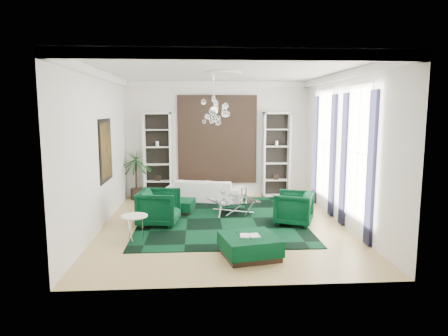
{
  "coord_description": "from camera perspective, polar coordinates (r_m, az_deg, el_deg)",
  "views": [
    {
      "loc": [
        -0.63,
        -9.66,
        2.86
      ],
      "look_at": [
        0.03,
        0.5,
        1.38
      ],
      "focal_mm": 32.0,
      "sensor_mm": 36.0,
      "label": 1
    }
  ],
  "objects": [
    {
      "name": "ceiling_medallion",
      "position": [
        10.03,
        -0.1,
        13.46
      ],
      "size": [
        0.9,
        0.9,
        0.05
      ],
      "primitive_type": "cylinder",
      "color": "white",
      "rests_on": "ceiling"
    },
    {
      "name": "wall_front",
      "position": [
        6.26,
        2.1,
        -0.56
      ],
      "size": [
        6.0,
        0.02,
        3.8
      ],
      "primitive_type": "cube",
      "color": "silver",
      "rests_on": "ground"
    },
    {
      "name": "shelving_right",
      "position": [
        13.31,
        7.49,
        1.88
      ],
      "size": [
        0.9,
        0.38,
        2.8
      ],
      "primitive_type": null,
      "color": "white",
      "rests_on": "floor"
    },
    {
      "name": "shelving_left",
      "position": [
        13.12,
        -9.47,
        1.75
      ],
      "size": [
        0.9,
        0.38,
        2.8
      ],
      "primitive_type": null,
      "color": "white",
      "rests_on": "floor"
    },
    {
      "name": "wall_back",
      "position": [
        13.22,
        -0.98,
        4.08
      ],
      "size": [
        6.0,
        0.02,
        3.8
      ],
      "primitive_type": "cube",
      "color": "silver",
      "rests_on": "ground"
    },
    {
      "name": "wall_left",
      "position": [
        10.0,
        -17.48,
        2.36
      ],
      "size": [
        0.02,
        7.0,
        3.8
      ],
      "primitive_type": "cube",
      "color": "silver",
      "rests_on": "ground"
    },
    {
      "name": "armchair_right",
      "position": [
        10.25,
        9.91,
        -5.67
      ],
      "size": [
        1.18,
        1.17,
        0.83
      ],
      "primitive_type": "imported",
      "rotation": [
        0.0,
        0.0,
        -1.96
      ],
      "color": "black",
      "rests_on": "floor"
    },
    {
      "name": "window_near",
      "position": [
        9.53,
        18.64,
        2.04
      ],
      "size": [
        0.03,
        1.1,
        2.9
      ],
      "primitive_type": "cube",
      "color": "white",
      "rests_on": "wall_right"
    },
    {
      "name": "coffee_table",
      "position": [
        11.17,
        1.35,
        -5.53
      ],
      "size": [
        1.5,
        1.5,
        0.4
      ],
      "primitive_type": null,
      "rotation": [
        0.0,
        0.0,
        0.36
      ],
      "color": "white",
      "rests_on": "floor"
    },
    {
      "name": "ottoman_side",
      "position": [
        11.38,
        -6.42,
        -5.44
      ],
      "size": [
        0.93,
        0.93,
        0.35
      ],
      "primitive_type": "cube",
      "rotation": [
        0.0,
        0.0,
        -0.19
      ],
      "color": "black",
      "rests_on": "floor"
    },
    {
      "name": "crown_molding",
      "position": [
        9.72,
        0.01,
        13.21
      ],
      "size": [
        6.0,
        7.0,
        0.18
      ],
      "primitive_type": null,
      "color": "white",
      "rests_on": "ceiling"
    },
    {
      "name": "wall_right",
      "position": [
        10.37,
        16.87,
        2.58
      ],
      "size": [
        0.02,
        7.0,
        3.8
      ],
      "primitive_type": "cube",
      "color": "silver",
      "rests_on": "ground"
    },
    {
      "name": "chandelier",
      "position": [
        10.2,
        -1.44,
        8.19
      ],
      "size": [
        0.93,
        0.93,
        0.77
      ],
      "primitive_type": null,
      "rotation": [
        0.0,
        0.0,
        -0.09
      ],
      "color": "white",
      "rests_on": "ceiling"
    },
    {
      "name": "curtain_far_a",
      "position": [
        11.05,
        15.24,
        1.67
      ],
      "size": [
        0.07,
        0.3,
        3.25
      ],
      "primitive_type": "cube",
      "color": "black",
      "rests_on": "floor"
    },
    {
      "name": "curtain_near_b",
      "position": [
        10.27,
        16.75,
        1.13
      ],
      "size": [
        0.07,
        0.3,
        3.25
      ],
      "primitive_type": "cube",
      "color": "black",
      "rests_on": "floor"
    },
    {
      "name": "curtain_far_b",
      "position": [
        12.53,
        12.94,
        2.49
      ],
      "size": [
        0.07,
        0.3,
        3.25
      ],
      "primitive_type": "cube",
      "color": "black",
      "rests_on": "floor"
    },
    {
      "name": "side_table",
      "position": [
        9.1,
        -12.65,
        -8.42
      ],
      "size": [
        0.65,
        0.65,
        0.56
      ],
      "primitive_type": "cylinder",
      "rotation": [
        0.0,
        0.0,
        0.13
      ],
      "color": "white",
      "rests_on": "floor"
    },
    {
      "name": "floor",
      "position": [
        10.1,
        0.01,
        -8.26
      ],
      "size": [
        6.0,
        7.0,
        0.02
      ],
      "primitive_type": "cube",
      "color": "tan",
      "rests_on": "ground"
    },
    {
      "name": "window_far",
      "position": [
        11.77,
        14.23,
        3.32
      ],
      "size": [
        0.03,
        1.1,
        2.9
      ],
      "primitive_type": "cube",
      "color": "white",
      "rests_on": "wall_right"
    },
    {
      "name": "ceiling",
      "position": [
        9.73,
        0.01,
        13.85
      ],
      "size": [
        6.0,
        7.0,
        0.02
      ],
      "primitive_type": "cube",
      "color": "white",
      "rests_on": "ground"
    },
    {
      "name": "table_plant",
      "position": [
        10.9,
        3.0,
        -4.23
      ],
      "size": [
        0.12,
        0.1,
        0.21
      ],
      "primitive_type": "imported",
      "rotation": [
        0.0,
        0.0,
        0.05
      ],
      "color": "#16491D",
      "rests_on": "coffee_table"
    },
    {
      "name": "ottoman_front",
      "position": [
        8.01,
        3.67,
        -11.09
      ],
      "size": [
        1.25,
        1.25,
        0.42
      ],
      "primitive_type": "cube",
      "rotation": [
        0.0,
        0.0,
        0.21
      ],
      "color": "black",
      "rests_on": "floor"
    },
    {
      "name": "rug",
      "position": [
        10.69,
        -0.56,
        -7.21
      ],
      "size": [
        4.2,
        5.0,
        0.02
      ],
      "primitive_type": "cube",
      "color": "black",
      "rests_on": "floor"
    },
    {
      "name": "sofa",
      "position": [
        12.73,
        -2.69,
        -3.17
      ],
      "size": [
        2.5,
        1.47,
        0.68
      ],
      "primitive_type": "imported",
      "rotation": [
        0.0,
        0.0,
        2.89
      ],
      "color": "white",
      "rests_on": "floor"
    },
    {
      "name": "palm",
      "position": [
        13.09,
        -12.47,
        0.16
      ],
      "size": [
        1.69,
        1.69,
        2.13
      ],
      "primitive_type": null,
      "rotation": [
        0.0,
        0.0,
        -0.33
      ],
      "color": "#16491D",
      "rests_on": "floor"
    },
    {
      "name": "book",
      "position": [
        7.93,
        3.69,
        -9.56
      ],
      "size": [
        0.39,
        0.26,
        0.03
      ],
      "primitive_type": "cube",
      "color": "white",
      "rests_on": "ottoman_front"
    },
    {
      "name": "armchair_left",
      "position": [
        10.16,
        -9.26,
        -5.6
      ],
      "size": [
        1.1,
        1.07,
        0.89
      ],
      "primitive_type": "imported",
      "rotation": [
        0.0,
        0.0,
        1.44
      ],
      "color": "black",
      "rests_on": "floor"
    },
    {
      "name": "curtain_near_a",
      "position": [
        8.83,
        20.26,
        -0.13
      ],
      "size": [
        0.07,
        0.3,
        3.25
      ],
      "primitive_type": "cube",
      "color": "black",
      "rests_on": "floor"
    },
    {
      "name": "tapestry",
      "position": [
        13.17,
        -0.97,
        4.07
      ],
      "size": [
        2.5,
        0.06,
        2.8
      ],
      "primitive_type": "cube",
      "color": "black",
      "rests_on": "wall_back"
    },
    {
      "name": "painting",
      "position": [
        10.58,
        -16.5,
        2.43
      ],
      "size": [
        0.04,
        1.3,
        1.6
      ],
      "primitive_type": "cube",
      "color": "black",
      "rests_on": "wall_left"
    }
  ]
}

